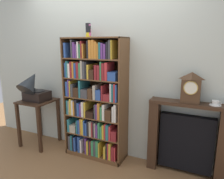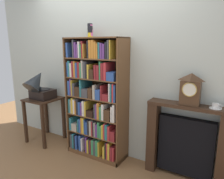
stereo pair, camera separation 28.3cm
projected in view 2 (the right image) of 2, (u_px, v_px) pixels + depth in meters
The scene contains 9 objects.
ground_plane at pixel (93, 157), 3.10m from camera, with size 7.64×6.40×0.02m, color brown.
wall_back at pixel (111, 68), 3.03m from camera, with size 4.64×0.08×2.60m, color beige.
bookshelf at pixel (96, 102), 3.00m from camera, with size 0.89×0.35×1.73m.
cup_stack at pixel (90, 30), 2.89m from camera, with size 0.07×0.07×0.19m.
side_table_left at pixel (44, 110), 3.52m from camera, with size 0.50×0.52×0.75m.
gramophone at pixel (39, 86), 3.37m from camera, with size 0.36×0.47×0.53m.
fireplace_mantel at pixel (186, 142), 2.53m from camera, with size 0.93×0.20×0.95m.
mantel_clock at pixel (190, 89), 2.37m from camera, with size 0.22×0.14×0.37m.
teacup_with_saucer at pixel (216, 106), 2.26m from camera, with size 0.13×0.13×0.06m.
Camera 2 is at (1.69, -2.26, 1.65)m, focal length 33.38 mm.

